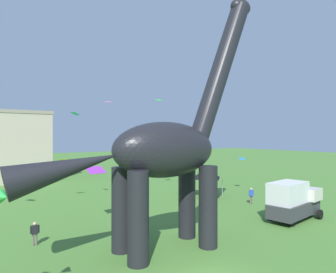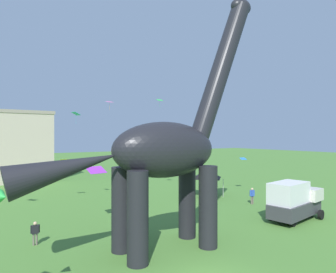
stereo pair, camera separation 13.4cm
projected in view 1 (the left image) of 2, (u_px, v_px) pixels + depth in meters
name	position (u px, v px, depth m)	size (l,w,h in m)	color
dinosaur_sculpture	(164.00, 150.00, 18.54)	(16.24, 3.44, 16.98)	black
parked_box_truck	(293.00, 200.00, 25.08)	(5.89, 3.08, 3.20)	#38383D
person_watching_child	(35.00, 231.00, 19.21)	(0.57, 0.25, 1.51)	#6B6056
person_near_flyer	(132.00, 202.00, 27.26)	(0.61, 0.27, 1.62)	#6B6056
person_far_spectator	(251.00, 194.00, 30.99)	(0.62, 0.27, 1.67)	#6B6056
festival_canopy_tent	(206.00, 174.00, 34.97)	(3.15, 3.15, 3.00)	#B2B2B7
kite_far_left	(75.00, 114.00, 29.55)	(0.78, 1.00, 1.18)	#19B2B7
kite_high_right	(159.00, 100.00, 36.06)	(0.77, 0.54, 1.00)	green
kite_high_left	(108.00, 102.00, 38.14)	(0.97, 0.76, 1.14)	pink
kite_far_right	(63.00, 160.00, 32.47)	(0.96, 0.73, 1.17)	yellow
kite_near_high	(96.00, 170.00, 23.58)	(1.60, 1.25, 0.48)	purple
kite_mid_center	(242.00, 159.00, 38.17)	(0.88, 0.69, 0.23)	#287AE5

